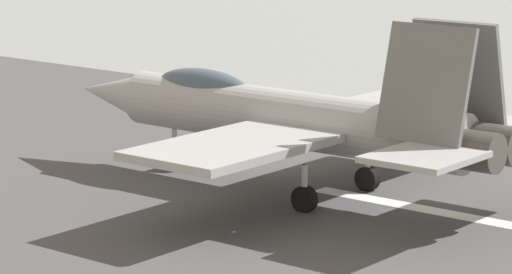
{
  "coord_description": "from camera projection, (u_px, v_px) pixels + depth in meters",
  "views": [
    {
      "loc": [
        -18.09,
        30.55,
        9.39
      ],
      "look_at": [
        4.2,
        3.31,
        2.2
      ],
      "focal_mm": 89.66,
      "sensor_mm": 36.0,
      "label": 1
    }
  ],
  "objects": [
    {
      "name": "ground_plane",
      "position": [
        444.0,
        214.0,
        36.27
      ],
      "size": [
        400.0,
        400.0,
        0.0
      ],
      "primitive_type": "plane",
      "color": "gray"
    },
    {
      "name": "runway_strip",
      "position": [
        445.0,
        213.0,
        36.25
      ],
      "size": [
        240.0,
        26.0,
        0.02
      ],
      "color": "#474547",
      "rests_on": "ground"
    },
    {
      "name": "fighter_jet",
      "position": [
        293.0,
        117.0,
        38.19
      ],
      "size": [
        16.31,
        13.42,
        5.53
      ],
      "color": "#9E9FA1",
      "rests_on": "ground"
    }
  ]
}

